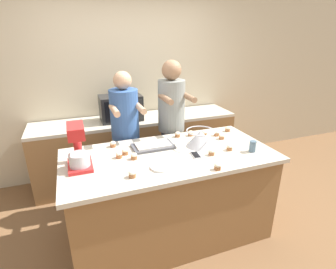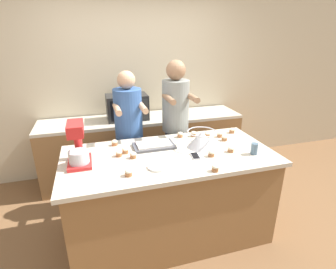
# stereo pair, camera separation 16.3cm
# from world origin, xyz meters

# --- Properties ---
(ground_plane) EXTENTS (16.00, 16.00, 0.00)m
(ground_plane) POSITION_xyz_m (0.00, 0.00, 0.00)
(ground_plane) COLOR brown
(back_wall) EXTENTS (10.00, 0.06, 2.70)m
(back_wall) POSITION_xyz_m (0.00, 1.64, 1.35)
(back_wall) COLOR beige
(back_wall) RESTS_ON ground_plane
(island_counter) EXTENTS (2.01, 0.97, 0.93)m
(island_counter) POSITION_xyz_m (0.00, 0.00, 0.47)
(island_counter) COLOR olive
(island_counter) RESTS_ON ground_plane
(back_counter) EXTENTS (2.80, 0.60, 0.90)m
(back_counter) POSITION_xyz_m (0.00, 1.29, 0.45)
(back_counter) COLOR olive
(back_counter) RESTS_ON ground_plane
(person_left) EXTENTS (0.33, 0.50, 1.63)m
(person_left) POSITION_xyz_m (-0.28, 0.68, 0.86)
(person_left) COLOR #33384C
(person_left) RESTS_ON ground_plane
(person_right) EXTENTS (0.33, 0.50, 1.73)m
(person_right) POSITION_xyz_m (0.28, 0.68, 0.92)
(person_right) COLOR #33384C
(person_right) RESTS_ON ground_plane
(stand_mixer) EXTENTS (0.20, 0.30, 0.39)m
(stand_mixer) POSITION_xyz_m (-0.82, 0.03, 1.10)
(stand_mixer) COLOR red
(stand_mixer) RESTS_ON island_counter
(mixing_bowl) EXTENTS (0.29, 0.29, 0.17)m
(mixing_bowl) POSITION_xyz_m (0.36, 0.06, 1.02)
(mixing_bowl) COLOR #BCBCC1
(mixing_bowl) RESTS_ON island_counter
(baking_tray) EXTENTS (0.41, 0.24, 0.04)m
(baking_tray) POSITION_xyz_m (-0.10, 0.20, 0.95)
(baking_tray) COLOR #4C4C51
(baking_tray) RESTS_ON island_counter
(microwave_oven) EXTENTS (0.55, 0.33, 0.34)m
(microwave_oven) POSITION_xyz_m (-0.21, 1.29, 1.07)
(microwave_oven) COLOR black
(microwave_oven) RESTS_ON back_counter
(cell_phone) EXTENTS (0.09, 0.15, 0.01)m
(cell_phone) POSITION_xyz_m (0.21, -0.13, 0.93)
(cell_phone) COLOR silver
(cell_phone) RESTS_ON island_counter
(drinking_glass) EXTENTS (0.07, 0.07, 0.11)m
(drinking_glass) POSITION_xyz_m (0.77, -0.23, 0.98)
(drinking_glass) COLOR slate
(drinking_glass) RESTS_ON island_counter
(small_plate) EXTENTS (0.18, 0.18, 0.02)m
(small_plate) POSITION_xyz_m (-0.17, -0.24, 0.94)
(small_plate) COLOR white
(small_plate) RESTS_ON island_counter
(cupcake_0) EXTENTS (0.06, 0.06, 0.06)m
(cupcake_0) POSITION_xyz_m (0.85, 0.33, 0.96)
(cupcake_0) COLOR #9E6038
(cupcake_0) RESTS_ON island_counter
(cupcake_1) EXTENTS (0.06, 0.06, 0.06)m
(cupcake_1) POSITION_xyz_m (0.24, 0.38, 0.96)
(cupcake_1) COLOR #9E6038
(cupcake_1) RESTS_ON island_counter
(cupcake_2) EXTENTS (0.06, 0.06, 0.06)m
(cupcake_2) POSITION_xyz_m (0.27, -0.43, 0.96)
(cupcake_2) COLOR #9E6038
(cupcake_2) RESTS_ON island_counter
(cupcake_3) EXTENTS (0.06, 0.06, 0.06)m
(cupcake_3) POSITION_xyz_m (0.39, 0.36, 0.96)
(cupcake_3) COLOR #9E6038
(cupcake_3) RESTS_ON island_counter
(cupcake_4) EXTENTS (0.06, 0.06, 0.06)m
(cupcake_4) POSITION_xyz_m (0.58, -0.13, 0.96)
(cupcake_4) COLOR #9E6038
(cupcake_4) RESTS_ON island_counter
(cupcake_5) EXTENTS (0.06, 0.06, 0.06)m
(cupcake_5) POSITION_xyz_m (-0.44, -0.30, 0.96)
(cupcake_5) COLOR #9E6038
(cupcake_5) RESTS_ON island_counter
(cupcake_6) EXTENTS (0.06, 0.06, 0.06)m
(cupcake_6) POSITION_xyz_m (-0.35, 0.01, 0.96)
(cupcake_6) COLOR #9E6038
(cupcake_6) RESTS_ON island_counter
(cupcake_7) EXTENTS (0.06, 0.06, 0.06)m
(cupcake_7) POSITION_xyz_m (0.66, 0.15, 0.96)
(cupcake_7) COLOR #9E6038
(cupcake_7) RESTS_ON island_counter
(cupcake_8) EXTENTS (0.06, 0.06, 0.06)m
(cupcake_8) POSITION_xyz_m (0.66, 0.26, 0.96)
(cupcake_8) COLOR #9E6038
(cupcake_8) RESTS_ON island_counter
(cupcake_9) EXTENTS (0.06, 0.06, 0.06)m
(cupcake_9) POSITION_xyz_m (-0.40, 0.13, 0.96)
(cupcake_9) COLOR #9E6038
(cupcake_9) RESTS_ON island_counter
(cupcake_10) EXTENTS (0.06, 0.06, 0.06)m
(cupcake_10) POSITION_xyz_m (-0.47, 0.08, 0.96)
(cupcake_10) COLOR #9E6038
(cupcake_10) RESTS_ON island_counter
(cupcake_11) EXTENTS (0.06, 0.06, 0.06)m
(cupcake_11) POSITION_xyz_m (0.53, 0.30, 0.96)
(cupcake_11) COLOR #9E6038
(cupcake_11) RESTS_ON island_counter
(cupcake_12) EXTENTS (0.06, 0.06, 0.06)m
(cupcake_12) POSITION_xyz_m (0.36, -0.16, 0.96)
(cupcake_12) COLOR #9E6038
(cupcake_12) RESTS_ON island_counter
(cupcake_13) EXTENTS (0.06, 0.06, 0.06)m
(cupcake_13) POSITION_xyz_m (-0.48, 0.35, 0.96)
(cupcake_13) COLOR #9E6038
(cupcake_13) RESTS_ON island_counter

